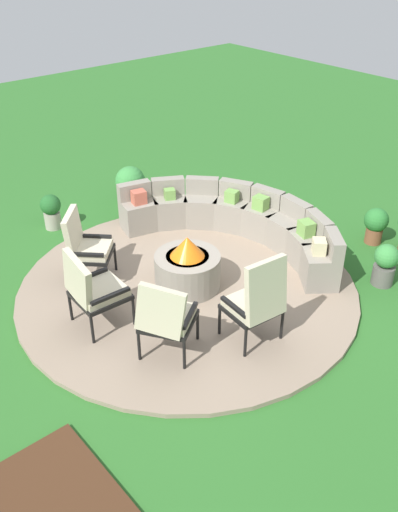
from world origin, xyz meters
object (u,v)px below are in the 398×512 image
fire_pit (188,267)px  potted_plant_1 (131,185)px  curved_stone_bench (237,222)px  potted_plant_4 (51,210)px  lounge_chair_back_left (166,316)px  potted_plant_2 (376,224)px  lounge_chair_back_right (258,300)px  lounge_chair_front_right (92,288)px  potted_plant_0 (385,264)px  lounge_chair_front_left (85,245)px

fire_pit → potted_plant_1: fire_pit is taller
curved_stone_bench → potted_plant_4: 2.99m
lounge_chair_back_left → potted_plant_4: bearing=138.9°
fire_pit → potted_plant_4: (-2.75, -0.56, -0.04)m
potted_plant_2 → lounge_chair_back_right: bearing=-80.8°
fire_pit → potted_plant_2: bearing=73.6°
lounge_chair_front_right → potted_plant_4: lounge_chair_front_right is taller
lounge_chair_back_right → potted_plant_2: bearing=14.6°
fire_pit → potted_plant_4: size_ratio=1.52×
curved_stone_bench → potted_plant_0: curved_stone_bench is taller
curved_stone_bench → lounge_chair_front_left: (-0.55, -2.29, 0.23)m
curved_stone_bench → potted_plant_1: curved_stone_bench is taller
lounge_chair_front_right → curved_stone_bench: bearing=100.5°
curved_stone_bench → potted_plant_2: bearing=50.5°
potted_plant_0 → potted_plant_2: size_ratio=1.05×
potted_plant_1 → potted_plant_4: 1.43m
lounge_chair_back_left → lounge_chair_back_right: (0.48, 0.93, 0.05)m
lounge_chair_back_right → lounge_chair_front_right: bearing=136.6°
fire_pit → lounge_chair_front_right: bearing=-93.1°
lounge_chair_front_right → potted_plant_4: bearing=165.3°
potted_plant_1 → fire_pit: bearing=-18.5°
fire_pit → potted_plant_1: size_ratio=1.22×
lounge_chair_front_left → potted_plant_0: 4.04m
potted_plant_1 → potted_plant_4: size_ratio=1.24×
lounge_chair_back_right → potted_plant_1: bearing=81.7°
potted_plant_0 → potted_plant_1: (-4.22, -1.26, 0.08)m
curved_stone_bench → lounge_chair_back_left: bearing=-60.4°
lounge_chair_front_right → potted_plant_1: size_ratio=1.48×
fire_pit → lounge_chair_front_right: 1.40m
curved_stone_bench → potted_plant_2: curved_stone_bench is taller
curved_stone_bench → lounge_chair_front_right: lounge_chair_front_right is taller
lounge_chair_front_right → potted_plant_0: size_ratio=1.75×
fire_pit → potted_plant_2: size_ratio=1.53×
fire_pit → lounge_chair_back_right: lounge_chair_back_right is taller
potted_plant_1 → potted_plant_2: potted_plant_1 is taller
curved_stone_bench → lounge_chair_back_right: (1.84, -1.47, 0.28)m
lounge_chair_back_right → potted_plant_0: 2.27m
fire_pit → lounge_chair_back_right: 1.41m
lounge_chair_front_left → potted_plant_1: lounge_chair_front_left is taller
lounge_chair_back_right → potted_plant_1: 4.10m
lounge_chair_front_left → potted_plant_1: 2.40m
lounge_chair_front_left → potted_plant_1: bearing=176.3°
potted_plant_0 → curved_stone_bench: bearing=-159.9°
lounge_chair_front_right → lounge_chair_back_left: size_ratio=1.03×
lounge_chair_front_left → potted_plant_4: lounge_chair_front_left is taller
potted_plant_1 → lounge_chair_back_right: bearing=-13.8°
lounge_chair_back_right → potted_plant_2: (-0.50, 3.10, -0.32)m
lounge_chair_front_right → lounge_chair_back_left: lounge_chair_front_right is taller
curved_stone_bench → lounge_chair_back_left: size_ratio=3.35×
curved_stone_bench → lounge_chair_front_right: (0.39, -2.74, 0.23)m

